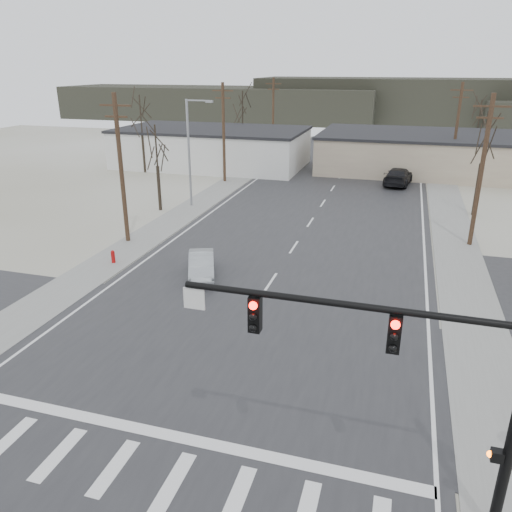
{
  "coord_description": "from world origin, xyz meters",
  "views": [
    {
      "loc": [
        6.6,
        -17.23,
        11.64
      ],
      "look_at": [
        -0.09,
        5.29,
        2.6
      ],
      "focal_mm": 35.0,
      "sensor_mm": 36.0,
      "label": 1
    }
  ],
  "objects_px": {
    "traffic_signal_mast": "(437,373)",
    "fire_hydrant": "(113,257)",
    "car_far_b": "(336,147)",
    "car_far_a": "(399,176)",
    "sedan_crossing": "(201,265)"
  },
  "relations": [
    {
      "from": "traffic_signal_mast",
      "to": "fire_hydrant",
      "type": "height_order",
      "value": "traffic_signal_mast"
    },
    {
      "from": "fire_hydrant",
      "to": "car_far_b",
      "type": "relative_size",
      "value": 0.19
    },
    {
      "from": "fire_hydrant",
      "to": "car_far_b",
      "type": "xyz_separation_m",
      "value": [
        7.41,
        45.98,
        0.36
      ]
    },
    {
      "from": "traffic_signal_mast",
      "to": "car_far_b",
      "type": "relative_size",
      "value": 2.0
    },
    {
      "from": "traffic_signal_mast",
      "to": "fire_hydrant",
      "type": "bearing_deg",
      "value": 141.87
    },
    {
      "from": "fire_hydrant",
      "to": "car_far_a",
      "type": "height_order",
      "value": "car_far_a"
    },
    {
      "from": "traffic_signal_mast",
      "to": "car_far_a",
      "type": "relative_size",
      "value": 1.51
    },
    {
      "from": "sedan_crossing",
      "to": "traffic_signal_mast",
      "type": "bearing_deg",
      "value": -71.27
    },
    {
      "from": "traffic_signal_mast",
      "to": "car_far_b",
      "type": "xyz_separation_m",
      "value": [
        -10.68,
        60.18,
        -3.86
      ]
    },
    {
      "from": "traffic_signal_mast",
      "to": "fire_hydrant",
      "type": "relative_size",
      "value": 10.29
    },
    {
      "from": "sedan_crossing",
      "to": "car_far_b",
      "type": "xyz_separation_m",
      "value": [
        1.33,
        46.31,
        0.08
      ]
    },
    {
      "from": "traffic_signal_mast",
      "to": "car_far_b",
      "type": "bearing_deg",
      "value": 100.06
    },
    {
      "from": "traffic_signal_mast",
      "to": "fire_hydrant",
      "type": "distance_m",
      "value": 23.39
    },
    {
      "from": "sedan_crossing",
      "to": "car_far_a",
      "type": "bearing_deg",
      "value": 47.57
    },
    {
      "from": "car_far_b",
      "to": "traffic_signal_mast",
      "type": "bearing_deg",
      "value": -72.74
    }
  ]
}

